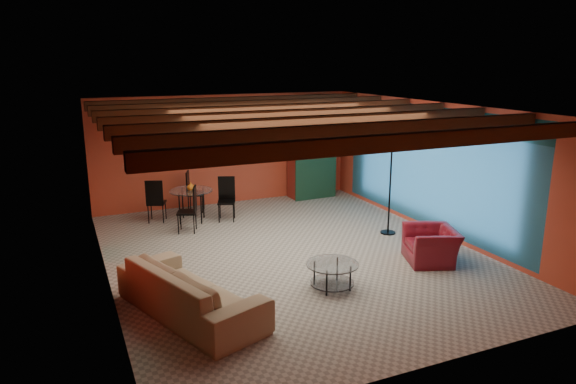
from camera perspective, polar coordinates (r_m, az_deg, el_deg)
name	(u,v)px	position (r m, az deg, el deg)	size (l,w,h in m)	color
room	(290,127)	(9.36, 0.22, 7.08)	(6.52, 8.01, 2.71)	#9B968A
sofa	(190,290)	(7.65, -10.56, -10.45)	(2.49, 0.98, 0.73)	#978061
armchair	(431,245)	(9.74, 15.27, -5.58)	(0.95, 0.83, 0.62)	maroon
coffee_table	(332,276)	(8.41, 4.81, -9.02)	(0.83, 0.83, 0.43)	silver
dining_table	(191,200)	(11.87, -10.43, -0.82)	(1.89, 1.89, 0.98)	silver
armoire	(311,159)	(13.71, 2.53, 3.61)	(1.14, 0.56, 2.00)	maroon
floor_lamp	(390,188)	(10.92, 11.01, 0.40)	(0.39, 0.39, 1.93)	black
ceiling_fan	(293,128)	(9.26, 0.50, 6.99)	(1.50, 1.50, 0.44)	#472614
painting	(190,140)	(12.81, -10.57, 5.56)	(1.05, 0.03, 0.65)	black
potted_plant	(312,110)	(13.53, 2.59, 8.84)	(0.46, 0.39, 0.51)	#26661E
vase	(190,174)	(11.74, -10.56, 1.93)	(0.17, 0.17, 0.18)	orange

